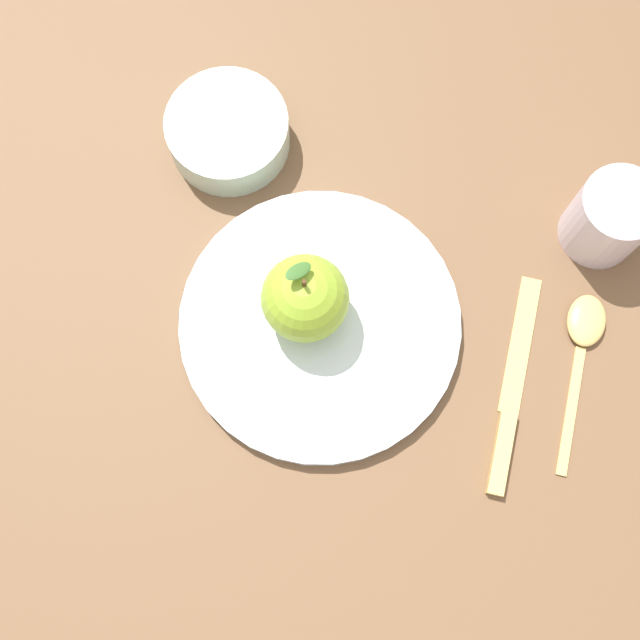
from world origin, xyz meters
name	(u,v)px	position (x,y,z in m)	size (l,w,h in m)	color
ground_plane	(351,348)	(0.00, 0.00, 0.00)	(2.40, 2.40, 0.00)	brown
dinner_plate	(320,323)	(0.03, 0.02, 0.01)	(0.25, 0.25, 0.01)	silver
apple	(305,298)	(0.05, 0.02, 0.05)	(0.07, 0.07, 0.09)	#8CB22D
side_bowl	(228,130)	(0.23, 0.01, 0.02)	(0.11, 0.11, 0.04)	#B2C6B2
cup	(611,216)	(-0.01, -0.25, 0.04)	(0.07, 0.07, 0.07)	silver
knife	(510,403)	(-0.11, -0.10, 0.00)	(0.16, 0.14, 0.01)	#D8B766
spoon	(583,339)	(-0.09, -0.18, 0.01)	(0.14, 0.12, 0.01)	#D8B766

